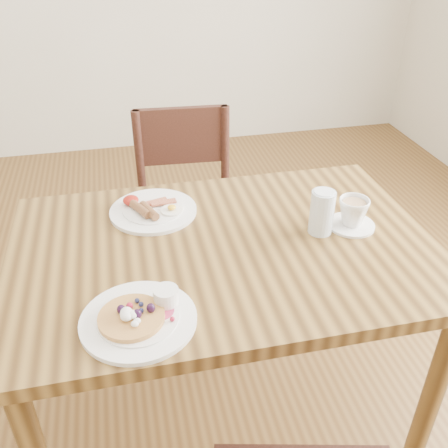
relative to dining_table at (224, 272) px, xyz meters
name	(u,v)px	position (x,y,z in m)	size (l,w,h in m)	color
ground	(224,413)	(0.00, 0.00, -0.65)	(5.00, 5.00, 0.00)	#583819
dining_table	(224,272)	(0.00, 0.00, 0.00)	(1.20, 0.80, 0.75)	brown
chair_far	(187,208)	(-0.01, 0.65, -0.16)	(0.45, 0.45, 0.88)	#3D1E16
pancake_plate	(140,316)	(-0.26, -0.26, 0.11)	(0.27, 0.27, 0.06)	white
breakfast_plate	(152,210)	(-0.18, 0.22, 0.11)	(0.27, 0.27, 0.04)	white
teacup_saucer	(353,214)	(0.39, 0.01, 0.14)	(0.14, 0.14, 0.09)	white
water_glass	(322,212)	(0.29, 0.00, 0.17)	(0.07, 0.07, 0.13)	silver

